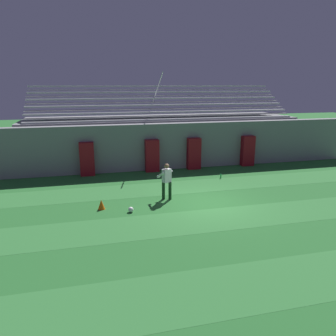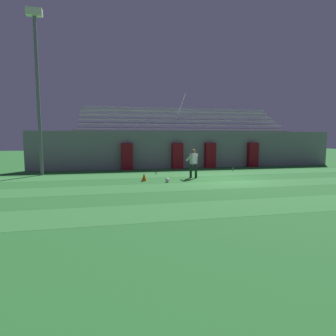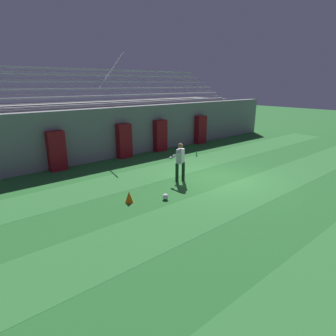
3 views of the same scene
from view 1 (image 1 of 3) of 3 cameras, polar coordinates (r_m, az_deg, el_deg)
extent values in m
plane|color=#286B2D|center=(14.59, 6.92, -6.11)|extent=(80.00, 80.00, 0.00)
cube|color=#337A38|center=(9.79, 20.00, -17.81)|extent=(28.00, 2.13, 0.01)
cube|color=#337A38|center=(13.10, 9.62, -8.64)|extent=(28.00, 2.13, 0.01)
cube|color=#337A38|center=(16.85, 3.88, -3.20)|extent=(28.00, 2.13, 0.01)
cube|color=gray|center=(20.21, 0.53, 3.88)|extent=(24.00, 0.60, 2.80)
cube|color=maroon|center=(19.49, -2.79, 2.14)|extent=(0.81, 0.44, 1.91)
cube|color=maroon|center=(20.14, 4.52, 2.51)|extent=(0.81, 0.44, 1.91)
cube|color=maroon|center=(19.15, -13.92, 1.51)|extent=(0.81, 0.44, 1.91)
cube|color=maroon|center=(21.54, 13.70, 2.92)|extent=(0.81, 0.44, 1.91)
cube|color=gray|center=(22.79, -1.16, 5.20)|extent=(18.00, 4.60, 2.90)
cube|color=#B7B7BC|center=(20.71, 0.02, 8.46)|extent=(17.10, 0.36, 0.10)
cube|color=gray|center=(20.54, 0.16, 7.77)|extent=(17.10, 0.60, 0.04)
cube|color=#B7B7BC|center=(21.35, -0.44, 9.72)|extent=(17.10, 0.36, 0.10)
cube|color=gray|center=(21.18, -0.31, 9.06)|extent=(17.10, 0.60, 0.04)
cube|color=#B7B7BC|center=(22.00, -0.87, 10.90)|extent=(17.10, 0.36, 0.10)
cube|color=gray|center=(21.83, -0.75, 10.27)|extent=(17.10, 0.60, 0.04)
cube|color=#B7B7BC|center=(22.67, -1.28, 12.01)|extent=(17.10, 0.36, 0.10)
cube|color=gray|center=(22.48, -1.17, 11.40)|extent=(17.10, 0.60, 0.04)
cube|color=#B7B7BC|center=(23.34, -1.68, 13.06)|extent=(17.10, 0.36, 0.10)
cube|color=gray|center=(23.15, -1.56, 12.48)|extent=(17.10, 0.60, 0.04)
cube|color=#B7B7BC|center=(24.02, -2.05, 14.04)|extent=(17.10, 0.36, 0.10)
cube|color=gray|center=(23.82, -1.94, 13.49)|extent=(17.10, 0.60, 0.04)
cylinder|color=#B7B7BC|center=(21.99, -1.87, 13.63)|extent=(0.06, 3.33, 2.05)
cylinder|color=#143319|center=(14.84, -0.80, -3.96)|extent=(0.19, 0.19, 0.82)
cylinder|color=#143319|center=(14.83, 0.35, -3.98)|extent=(0.19, 0.19, 0.82)
cube|color=silver|center=(14.63, -0.23, -1.33)|extent=(0.45, 0.38, 0.60)
sphere|color=brown|center=(14.51, -0.23, 0.34)|extent=(0.22, 0.22, 0.22)
cylinder|color=silver|center=(14.57, -1.31, -1.19)|extent=(0.29, 0.47, 0.37)
cylinder|color=silver|center=(14.87, 0.15, -0.87)|extent=(0.29, 0.47, 0.37)
cube|color=silver|center=(14.79, -1.66, -1.49)|extent=(0.15, 0.15, 0.08)
cube|color=silver|center=(15.02, -0.46, -1.22)|extent=(0.15, 0.15, 0.08)
sphere|color=white|center=(13.56, -6.49, -7.21)|extent=(0.22, 0.22, 0.22)
cone|color=orange|center=(14.03, -11.53, -6.23)|extent=(0.30, 0.30, 0.42)
cylinder|color=green|center=(18.48, 9.18, -1.39)|extent=(0.07, 0.07, 0.24)
camera|label=2|loc=(3.60, -139.45, -61.58)|focal=30.00mm
camera|label=3|loc=(7.00, -53.78, 0.07)|focal=30.00mm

